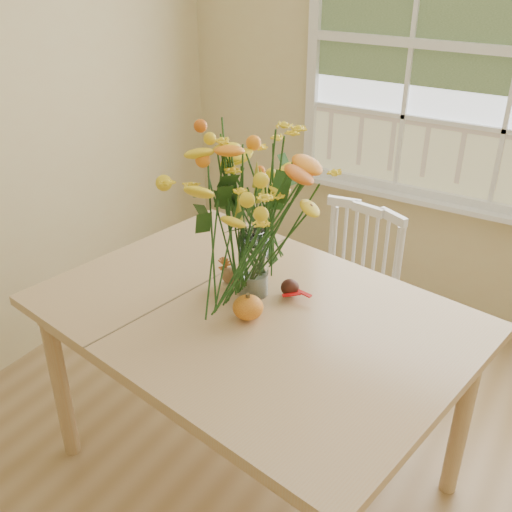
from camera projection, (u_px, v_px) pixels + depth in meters
The scene contains 6 objects.
dining_table at pixel (253, 330), 2.28m from camera, with size 1.72×1.36×0.83m.
windsor_chair at pixel (351, 289), 2.97m from camera, with size 0.48×0.47×0.91m.
flower_vase at pixel (253, 203), 2.15m from camera, with size 0.53×0.53×0.64m.
pumpkin at pixel (248, 308), 2.16m from camera, with size 0.11×0.11×0.09m, color #C85617.
turkey_figurine at pixel (231, 276), 2.37m from camera, with size 0.09×0.07×0.11m.
dark_gourd at pixel (290, 288), 2.31m from camera, with size 0.13×0.08×0.06m.
Camera 1 is at (0.49, -1.10, 2.07)m, focal length 42.00 mm.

